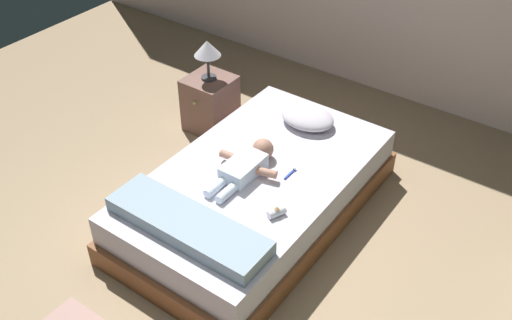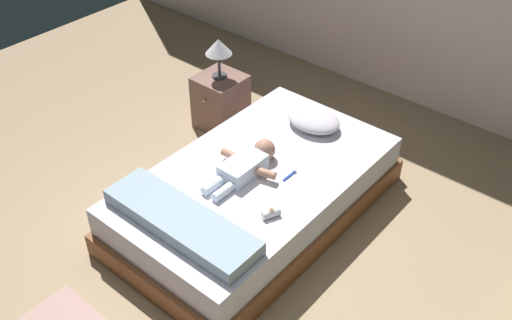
{
  "view_description": "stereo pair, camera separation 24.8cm",
  "coord_description": "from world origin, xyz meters",
  "px_view_note": "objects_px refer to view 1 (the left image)",
  "views": [
    {
      "loc": [
        1.64,
        -1.76,
        2.96
      ],
      "look_at": [
        -0.2,
        0.81,
        0.5
      ],
      "focal_mm": 41.06,
      "sensor_mm": 36.0,
      "label": 1
    },
    {
      "loc": [
        1.83,
        -1.61,
        2.96
      ],
      "look_at": [
        -0.2,
        0.81,
        0.5
      ],
      "focal_mm": 41.06,
      "sensor_mm": 36.0,
      "label": 2
    }
  ],
  "objects_px": {
    "lamp": "(207,50)",
    "nightstand": "(210,103)",
    "baby_bottle": "(277,212)",
    "toothbrush": "(291,173)",
    "bed": "(256,193)",
    "pillow": "(307,117)",
    "baby": "(247,165)"
  },
  "relations": [
    {
      "from": "lamp",
      "to": "nightstand",
      "type": "bearing_deg",
      "value": -90.0
    },
    {
      "from": "bed",
      "to": "nightstand",
      "type": "xyz_separation_m",
      "value": [
        -0.97,
        0.68,
        0.05
      ]
    },
    {
      "from": "pillow",
      "to": "toothbrush",
      "type": "bearing_deg",
      "value": -68.73
    },
    {
      "from": "baby",
      "to": "lamp",
      "type": "distance_m",
      "value": 1.21
    },
    {
      "from": "pillow",
      "to": "nightstand",
      "type": "height_order",
      "value": "pillow"
    },
    {
      "from": "bed",
      "to": "baby_bottle",
      "type": "xyz_separation_m",
      "value": [
        0.37,
        -0.29,
        0.24
      ]
    },
    {
      "from": "pillow",
      "to": "baby",
      "type": "xyz_separation_m",
      "value": [
        -0.03,
        -0.75,
        0.0
      ]
    },
    {
      "from": "pillow",
      "to": "lamp",
      "type": "height_order",
      "value": "lamp"
    },
    {
      "from": "bed",
      "to": "pillow",
      "type": "relative_size",
      "value": 4.92
    },
    {
      "from": "nightstand",
      "to": "lamp",
      "type": "distance_m",
      "value": 0.51
    },
    {
      "from": "bed",
      "to": "baby_bottle",
      "type": "distance_m",
      "value": 0.52
    },
    {
      "from": "bed",
      "to": "toothbrush",
      "type": "height_order",
      "value": "toothbrush"
    },
    {
      "from": "baby_bottle",
      "to": "pillow",
      "type": "bearing_deg",
      "value": 111.19
    },
    {
      "from": "baby_bottle",
      "to": "toothbrush",
      "type": "bearing_deg",
      "value": 111.09
    },
    {
      "from": "baby",
      "to": "baby_bottle",
      "type": "bearing_deg",
      "value": -30.8
    },
    {
      "from": "toothbrush",
      "to": "nightstand",
      "type": "distance_m",
      "value": 1.32
    },
    {
      "from": "nightstand",
      "to": "baby_bottle",
      "type": "distance_m",
      "value": 1.67
    },
    {
      "from": "bed",
      "to": "nightstand",
      "type": "height_order",
      "value": "nightstand"
    },
    {
      "from": "toothbrush",
      "to": "lamp",
      "type": "height_order",
      "value": "lamp"
    },
    {
      "from": "baby_bottle",
      "to": "lamp",
      "type": "bearing_deg",
      "value": 144.1
    },
    {
      "from": "toothbrush",
      "to": "baby",
      "type": "bearing_deg",
      "value": -149.28
    },
    {
      "from": "bed",
      "to": "baby",
      "type": "height_order",
      "value": "baby"
    },
    {
      "from": "pillow",
      "to": "lamp",
      "type": "relative_size",
      "value": 1.23
    },
    {
      "from": "pillow",
      "to": "lamp",
      "type": "xyz_separation_m",
      "value": [
        -0.95,
        -0.03,
        0.3
      ]
    },
    {
      "from": "baby",
      "to": "lamp",
      "type": "relative_size",
      "value": 1.87
    },
    {
      "from": "lamp",
      "to": "baby",
      "type": "bearing_deg",
      "value": -38.01
    },
    {
      "from": "baby_bottle",
      "to": "bed",
      "type": "bearing_deg",
      "value": 141.82
    },
    {
      "from": "pillow",
      "to": "baby",
      "type": "bearing_deg",
      "value": -92.36
    },
    {
      "from": "toothbrush",
      "to": "baby_bottle",
      "type": "height_order",
      "value": "baby_bottle"
    },
    {
      "from": "bed",
      "to": "lamp",
      "type": "height_order",
      "value": "lamp"
    },
    {
      "from": "pillow",
      "to": "baby_bottle",
      "type": "distance_m",
      "value": 1.07
    },
    {
      "from": "nightstand",
      "to": "lamp",
      "type": "relative_size",
      "value": 1.42
    }
  ]
}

